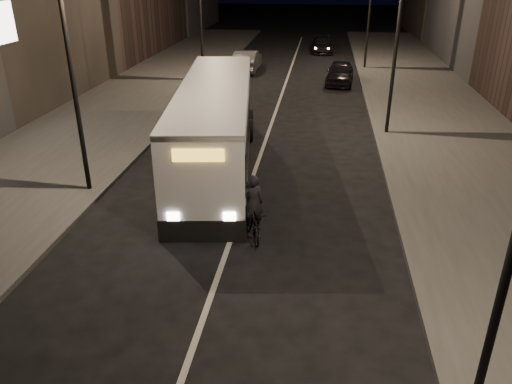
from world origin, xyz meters
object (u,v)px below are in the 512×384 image
(streetlight_right_mid, at_px, (393,16))
(streetlight_left_near, at_px, (74,37))
(car_near, at_px, (340,73))
(car_mid, at_px, (247,61))
(city_bus, at_px, (216,123))
(cyclist_on_bicycle, at_px, (253,217))
(car_far, at_px, (322,45))

(streetlight_right_mid, distance_m, streetlight_left_near, 13.33)
(car_near, height_order, car_mid, car_mid)
(streetlight_left_near, height_order, city_bus, streetlight_left_near)
(city_bus, bearing_deg, cyclist_on_bicycle, -75.49)
(cyclist_on_bicycle, relative_size, car_mid, 0.44)
(streetlight_right_mid, height_order, car_far, streetlight_right_mid)
(cyclist_on_bicycle, distance_m, car_far, 33.90)
(streetlight_right_mid, distance_m, cyclist_on_bicycle, 12.33)
(city_bus, xyz_separation_m, car_far, (3.88, 28.31, -1.14))
(streetlight_right_mid, xyz_separation_m, streetlight_left_near, (-10.66, -8.00, 0.00))
(car_near, bearing_deg, streetlight_right_mid, -76.44)
(car_mid, bearing_deg, streetlight_right_mid, 121.61)
(city_bus, distance_m, cyclist_on_bicycle, 6.08)
(streetlight_left_near, xyz_separation_m, cyclist_on_bicycle, (5.98, -2.41, -4.67))
(city_bus, distance_m, car_mid, 18.94)
(streetlight_right_mid, height_order, car_mid, streetlight_right_mid)
(city_bus, height_order, car_far, city_bus)
(streetlight_left_near, bearing_deg, city_bus, 40.05)
(car_near, bearing_deg, cyclist_on_bicycle, -93.58)
(streetlight_left_near, bearing_deg, car_far, 76.40)
(streetlight_left_near, bearing_deg, car_mid, 84.42)
(cyclist_on_bicycle, relative_size, car_near, 0.48)
(cyclist_on_bicycle, relative_size, car_far, 0.46)
(car_near, distance_m, car_mid, 7.54)
(car_far, bearing_deg, city_bus, -101.66)
(city_bus, height_order, car_near, city_bus)
(streetlight_right_mid, relative_size, car_far, 1.81)
(car_far, bearing_deg, streetlight_right_mid, -86.44)
(city_bus, xyz_separation_m, car_near, (5.20, 15.56, -1.05))
(streetlight_left_near, distance_m, city_bus, 6.05)
(streetlight_left_near, bearing_deg, car_near, 64.47)
(streetlight_right_mid, relative_size, car_near, 1.89)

